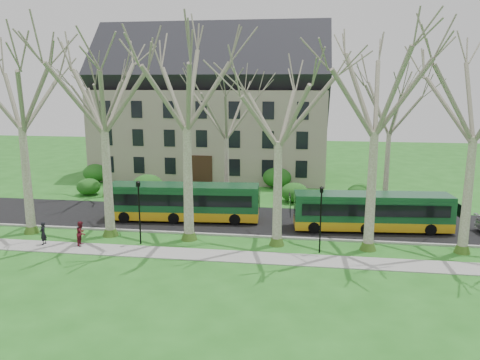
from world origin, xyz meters
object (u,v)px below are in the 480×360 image
(bus_lead, at_px, (184,202))
(pedestrian_a, at_px, (43,233))
(bus_follow, at_px, (372,211))
(pedestrian_b, at_px, (81,233))

(bus_lead, height_order, pedestrian_a, bus_lead)
(bus_lead, xyz_separation_m, bus_follow, (14.38, -0.56, -0.06))
(bus_follow, bearing_deg, bus_lead, 172.95)
(bus_follow, height_order, pedestrian_b, bus_follow)
(bus_lead, distance_m, bus_follow, 14.39)
(pedestrian_b, bearing_deg, bus_follow, -78.18)
(bus_follow, distance_m, pedestrian_a, 23.17)
(pedestrian_a, relative_size, pedestrian_b, 0.95)
(pedestrian_b, bearing_deg, bus_lead, -43.69)
(bus_follow, bearing_deg, pedestrian_b, -167.34)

